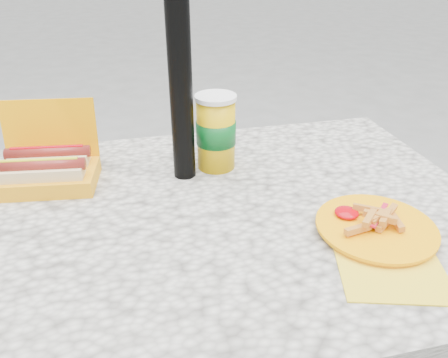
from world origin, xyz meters
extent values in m
cube|color=beige|center=(0.00, 0.00, 0.72)|extent=(1.20, 0.80, 0.05)
cylinder|color=black|center=(-0.50, 0.30, 0.35)|extent=(0.07, 0.07, 0.70)
cylinder|color=black|center=(0.50, 0.30, 0.35)|extent=(0.07, 0.07, 0.70)
cylinder|color=black|center=(0.00, 0.16, 1.10)|extent=(0.05, 0.05, 2.20)
cube|color=#FFA000|center=(-0.30, 0.18, 0.77)|extent=(0.22, 0.16, 0.04)
cube|color=#FFA000|center=(-0.29, 0.26, 0.85)|extent=(0.21, 0.05, 0.13)
cube|color=beige|center=(-0.30, 0.15, 0.79)|extent=(0.18, 0.07, 0.04)
cylinder|color=maroon|center=(-0.30, 0.15, 0.82)|extent=(0.18, 0.05, 0.03)
cylinder|color=#CBC815|center=(-0.30, 0.15, 0.83)|extent=(0.16, 0.03, 0.01)
cube|color=beige|center=(-0.30, 0.21, 0.79)|extent=(0.18, 0.07, 0.04)
cylinder|color=maroon|center=(-0.30, 0.21, 0.82)|extent=(0.18, 0.05, 0.03)
cylinder|color=#B10009|center=(-0.30, 0.21, 0.83)|extent=(0.16, 0.03, 0.01)
cube|color=yellow|center=(0.29, -0.24, 0.75)|extent=(0.22, 0.22, 0.00)
cylinder|color=#FFA000|center=(0.31, -0.14, 0.76)|extent=(0.21, 0.21, 0.01)
cylinder|color=#FFA000|center=(0.31, -0.14, 0.76)|extent=(0.22, 0.22, 0.01)
cube|color=#C88336|center=(0.34, -0.13, 0.78)|extent=(0.05, 0.04, 0.01)
cube|color=#C88336|center=(0.35, -0.15, 0.77)|extent=(0.02, 0.05, 0.01)
cube|color=#C88336|center=(0.32, -0.15, 0.77)|extent=(0.05, 0.04, 0.01)
cube|color=#C88336|center=(0.32, -0.15, 0.78)|extent=(0.05, 0.05, 0.01)
cube|color=#C88336|center=(0.31, -0.14, 0.77)|extent=(0.05, 0.03, 0.01)
cube|color=#C88336|center=(0.29, -0.15, 0.79)|extent=(0.05, 0.05, 0.01)
cube|color=#C88336|center=(0.33, -0.15, 0.78)|extent=(0.05, 0.05, 0.01)
cube|color=#C88336|center=(0.31, -0.15, 0.79)|extent=(0.05, 0.05, 0.01)
cube|color=#C88336|center=(0.31, -0.15, 0.78)|extent=(0.05, 0.03, 0.01)
cube|color=#C88336|center=(0.31, -0.14, 0.78)|extent=(0.05, 0.04, 0.01)
cube|color=#C88336|center=(0.32, -0.15, 0.79)|extent=(0.05, 0.05, 0.01)
cube|color=#C88336|center=(0.26, -0.16, 0.78)|extent=(0.05, 0.02, 0.01)
cube|color=#C88336|center=(0.31, -0.11, 0.78)|extent=(0.05, 0.04, 0.01)
ellipsoid|color=#B10009|center=(0.27, -0.10, 0.77)|extent=(0.05, 0.05, 0.01)
cube|color=red|center=(0.32, -0.13, 0.78)|extent=(0.07, 0.07, 0.00)
cylinder|color=#E0AD07|center=(0.08, 0.19, 0.83)|extent=(0.09, 0.09, 0.17)
cylinder|color=#07521A|center=(0.08, 0.19, 0.84)|extent=(0.09, 0.09, 0.05)
cylinder|color=white|center=(0.08, 0.19, 0.92)|extent=(0.09, 0.09, 0.01)
camera|label=1|loc=(-0.11, -0.73, 1.23)|focal=35.00mm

